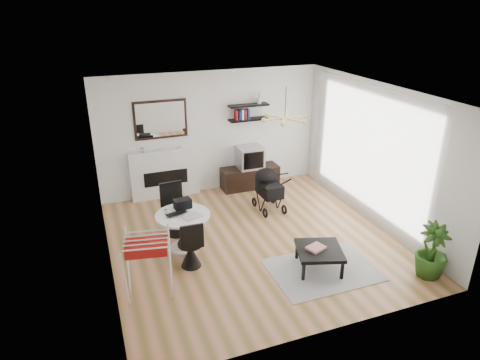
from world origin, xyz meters
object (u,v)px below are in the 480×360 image
object	(u,v)px
fireplace	(165,168)
stroller	(268,191)
crt_tv	(250,157)
potted_plant	(432,251)
drying_rack	(149,267)
coffee_table	(319,251)
tv_console	(250,177)
dining_table	(183,226)

from	to	relation	value
fireplace	stroller	xyz separation A→B (m)	(1.88, -1.34, -0.27)
fireplace	crt_tv	xyz separation A→B (m)	(1.93, -0.17, 0.06)
crt_tv	stroller	size ratio (longest dim) A/B	0.59
potted_plant	drying_rack	bearing A→B (deg)	166.70
fireplace	potted_plant	bearing A→B (deg)	-53.01
coffee_table	potted_plant	xyz separation A→B (m)	(1.55, -0.77, 0.12)
drying_rack	stroller	xyz separation A→B (m)	(2.80, 2.06, -0.11)
stroller	potted_plant	world-z (taller)	stroller
tv_console	stroller	distance (m)	1.19
fireplace	tv_console	size ratio (longest dim) A/B	1.62
dining_table	drying_rack	bearing A→B (deg)	-124.82
stroller	drying_rack	bearing A→B (deg)	-144.97
dining_table	coffee_table	world-z (taller)	dining_table
fireplace	potted_plant	world-z (taller)	fireplace
fireplace	stroller	distance (m)	2.32
fireplace	coffee_table	world-z (taller)	fireplace
drying_rack	dining_table	bearing A→B (deg)	65.93
tv_console	drying_rack	distance (m)	4.32
fireplace	drying_rack	xyz separation A→B (m)	(-0.92, -3.40, -0.16)
dining_table	coffee_table	bearing A→B (deg)	-35.21
drying_rack	fireplace	bearing A→B (deg)	85.66
fireplace	stroller	bearing A→B (deg)	-35.46
tv_console	drying_rack	xyz separation A→B (m)	(-2.85, -3.23, 0.27)
tv_console	stroller	size ratio (longest dim) A/B	1.39
potted_plant	fireplace	bearing A→B (deg)	126.99
tv_console	coffee_table	world-z (taller)	tv_console
stroller	potted_plant	xyz separation A→B (m)	(1.43, -3.06, 0.04)
crt_tv	coffee_table	world-z (taller)	crt_tv
crt_tv	potted_plant	xyz separation A→B (m)	(1.38, -4.23, -0.30)
dining_table	stroller	world-z (taller)	stroller
stroller	dining_table	bearing A→B (deg)	-156.27
drying_rack	potted_plant	xyz separation A→B (m)	(4.23, -1.00, -0.07)
fireplace	drying_rack	world-z (taller)	fireplace
potted_plant	stroller	bearing A→B (deg)	115.08
coffee_table	crt_tv	bearing A→B (deg)	87.28
coffee_table	potted_plant	bearing A→B (deg)	-26.37
tv_console	crt_tv	distance (m)	0.50
fireplace	potted_plant	size ratio (longest dim) A/B	2.39
fireplace	crt_tv	world-z (taller)	fireplace
stroller	potted_plant	bearing A→B (deg)	-66.23
stroller	potted_plant	distance (m)	3.38
stroller	potted_plant	size ratio (longest dim) A/B	1.06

